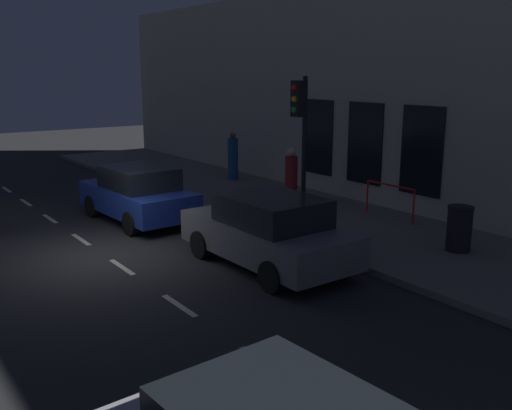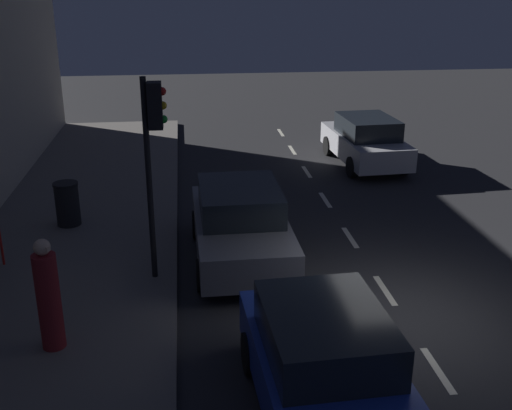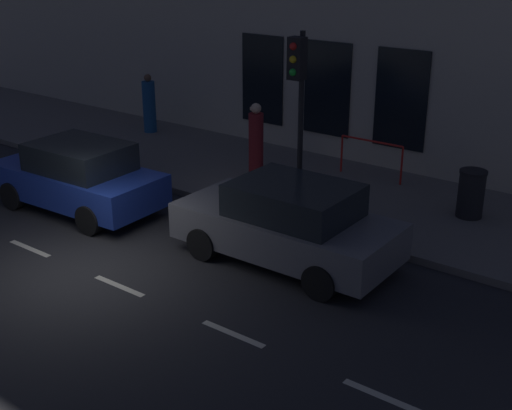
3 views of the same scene
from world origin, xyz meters
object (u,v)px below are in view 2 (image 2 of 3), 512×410
parked_car_3 (365,141)px  parked_car_0 (241,224)px  traffic_light (153,135)px  pedestrian_1 (49,298)px  trash_bin (67,204)px  parked_car_1 (326,368)px

parked_car_3 → parked_car_0: bearing=-128.4°
traffic_light → pedestrian_1: size_ratio=2.10×
parked_car_3 → trash_bin: parked_car_3 is taller
parked_car_0 → parked_car_3: same height
traffic_light → pedestrian_1: (1.64, 2.30, -1.97)m
parked_car_3 → trash_bin: bearing=-155.3°
parked_car_1 → parked_car_3: same height
traffic_light → parked_car_0: size_ratio=0.92×
parked_car_3 → trash_bin: size_ratio=4.05×
parked_car_0 → trash_bin: parked_car_0 is taller
pedestrian_1 → traffic_light: bearing=-178.8°
parked_car_0 → parked_car_3: bearing=-125.8°
pedestrian_1 → trash_bin: (0.62, -5.30, -0.35)m
parked_car_0 → trash_bin: size_ratio=4.08×
parked_car_1 → pedestrian_1: (3.95, -1.99, 0.23)m
pedestrian_1 → trash_bin: pedestrian_1 is taller
pedestrian_1 → trash_bin: size_ratio=1.79×
traffic_light → trash_bin: 4.40m
parked_car_1 → pedestrian_1: size_ratio=2.21×
parked_car_1 → trash_bin: size_ratio=3.95×
traffic_light → parked_car_0: traffic_light is taller
parked_car_3 → pedestrian_1: bearing=-132.2°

